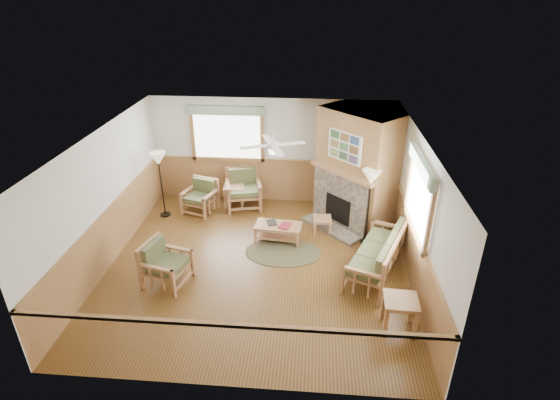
# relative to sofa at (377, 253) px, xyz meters

# --- Properties ---
(floor) EXTENTS (6.00, 6.00, 0.01)m
(floor) POSITION_rel_sofa_xyz_m (-2.35, 0.05, -0.45)
(floor) COLOR brown
(floor) RESTS_ON ground
(ceiling) EXTENTS (6.00, 6.00, 0.01)m
(ceiling) POSITION_rel_sofa_xyz_m (-2.35, 0.05, 2.25)
(ceiling) COLOR white
(ceiling) RESTS_ON floor
(wall_back) EXTENTS (6.00, 0.02, 2.70)m
(wall_back) POSITION_rel_sofa_xyz_m (-2.35, 3.05, 0.90)
(wall_back) COLOR silver
(wall_back) RESTS_ON floor
(wall_front) EXTENTS (6.00, 0.02, 2.70)m
(wall_front) POSITION_rel_sofa_xyz_m (-2.35, -2.95, 0.90)
(wall_front) COLOR silver
(wall_front) RESTS_ON floor
(wall_left) EXTENTS (0.02, 6.00, 2.70)m
(wall_left) POSITION_rel_sofa_xyz_m (-5.35, 0.05, 0.90)
(wall_left) COLOR silver
(wall_left) RESTS_ON floor
(wall_right) EXTENTS (0.02, 6.00, 2.70)m
(wall_right) POSITION_rel_sofa_xyz_m (0.65, 0.05, 0.90)
(wall_right) COLOR silver
(wall_right) RESTS_ON floor
(wainscot) EXTENTS (6.00, 6.00, 1.10)m
(wainscot) POSITION_rel_sofa_xyz_m (-2.35, 0.05, 0.10)
(wainscot) COLOR olive
(wainscot) RESTS_ON floor
(fireplace) EXTENTS (3.11, 3.11, 2.70)m
(fireplace) POSITION_rel_sofa_xyz_m (-0.30, 2.10, 0.90)
(fireplace) COLOR olive
(fireplace) RESTS_ON floor
(window_back) EXTENTS (1.90, 0.16, 1.50)m
(window_back) POSITION_rel_sofa_xyz_m (-3.45, 3.01, 2.08)
(window_back) COLOR white
(window_back) RESTS_ON wall_back
(window_right) EXTENTS (0.16, 1.90, 1.50)m
(window_right) POSITION_rel_sofa_xyz_m (0.61, -0.15, 2.08)
(window_right) COLOR white
(window_right) RESTS_ON wall_right
(ceiling_fan) EXTENTS (1.59, 1.59, 0.36)m
(ceiling_fan) POSITION_rel_sofa_xyz_m (-2.05, 0.35, 2.21)
(ceiling_fan) COLOR white
(ceiling_fan) RESTS_ON ceiling
(sofa) EXTENTS (2.09, 1.47, 0.89)m
(sofa) POSITION_rel_sofa_xyz_m (0.00, 0.00, 0.00)
(sofa) COLOR #A8774E
(sofa) RESTS_ON floor
(armchair_back_left) EXTENTS (0.92, 0.92, 0.81)m
(armchair_back_left) POSITION_rel_sofa_xyz_m (-4.07, 2.22, -0.04)
(armchair_back_left) COLOR #A8774E
(armchair_back_left) RESTS_ON floor
(armchair_back_right) EXTENTS (1.02, 1.02, 0.95)m
(armchair_back_right) POSITION_rel_sofa_xyz_m (-3.03, 2.60, 0.03)
(armchair_back_right) COLOR #A8774E
(armchair_back_right) RESTS_ON floor
(armchair_left) EXTENTS (0.93, 0.93, 0.85)m
(armchair_left) POSITION_rel_sofa_xyz_m (-3.98, -0.66, -0.02)
(armchair_left) COLOR #A8774E
(armchair_left) RESTS_ON floor
(coffee_table) EXTENTS (1.05, 0.60, 0.40)m
(coffee_table) POSITION_rel_sofa_xyz_m (-2.01, 1.01, -0.24)
(coffee_table) COLOR #A8774E
(coffee_table) RESTS_ON floor
(end_table_chairs) EXTENTS (0.54, 0.52, 0.56)m
(end_table_chairs) POSITION_rel_sofa_xyz_m (-3.28, 2.60, -0.16)
(end_table_chairs) COLOR #A8774E
(end_table_chairs) RESTS_ON floor
(end_table_sofa) EXTENTS (0.57, 0.55, 0.61)m
(end_table_sofa) POSITION_rel_sofa_xyz_m (0.20, -1.57, -0.14)
(end_table_sofa) COLOR #A8774E
(end_table_sofa) RESTS_ON floor
(footstool) EXTENTS (0.43, 0.43, 0.36)m
(footstool) POSITION_rel_sofa_xyz_m (-1.04, 1.49, -0.27)
(footstool) COLOR #A8774E
(footstool) RESTS_ON floor
(braided_rug) EXTENTS (2.10, 2.10, 0.01)m
(braided_rug) POSITION_rel_sofa_xyz_m (-1.87, 0.54, -0.44)
(braided_rug) COLOR #4A482E
(braided_rug) RESTS_ON floor
(floor_lamp_left) EXTENTS (0.49, 0.49, 1.65)m
(floor_lamp_left) POSITION_rel_sofa_xyz_m (-4.90, 1.97, 0.38)
(floor_lamp_left) COLOR black
(floor_lamp_left) RESTS_ON floor
(floor_lamp_right) EXTENTS (0.49, 0.49, 1.71)m
(floor_lamp_right) POSITION_rel_sofa_xyz_m (-0.09, 1.15, 0.41)
(floor_lamp_right) COLOR black
(floor_lamp_right) RESTS_ON floor
(book_red) EXTENTS (0.30, 0.35, 0.03)m
(book_red) POSITION_rel_sofa_xyz_m (-1.86, 0.96, -0.01)
(book_red) COLOR maroon
(book_red) RESTS_ON coffee_table
(book_dark) EXTENTS (0.27, 0.32, 0.03)m
(book_dark) POSITION_rel_sofa_xyz_m (-2.16, 1.08, -0.02)
(book_dark) COLOR black
(book_dark) RESTS_ON coffee_table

